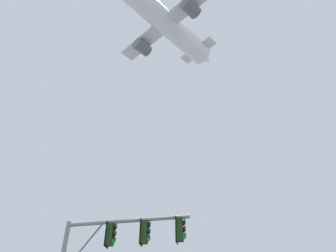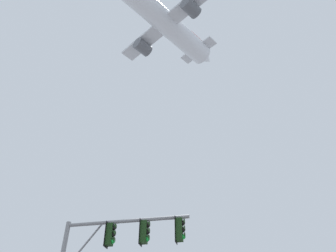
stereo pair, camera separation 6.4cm
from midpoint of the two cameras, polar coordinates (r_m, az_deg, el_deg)
airplane at (r=49.04m, az=-1.03°, el=18.30°), size 16.87×18.83×6.14m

